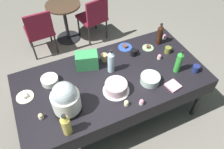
% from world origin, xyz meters
% --- Properties ---
extents(ground, '(9.00, 9.00, 0.00)m').
position_xyz_m(ground, '(0.00, 0.00, 0.00)').
color(ground, slate).
extents(potluck_table, '(2.20, 1.10, 0.75)m').
position_xyz_m(potluck_table, '(0.00, 0.00, 0.69)').
color(potluck_table, black).
rests_on(potluck_table, ground).
extents(frosted_layer_cake, '(0.29, 0.29, 0.13)m').
position_xyz_m(frosted_layer_cake, '(-0.04, -0.20, 0.81)').
color(frosted_layer_cake, silver).
rests_on(frosted_layer_cake, potluck_table).
extents(slow_cooker, '(0.29, 0.29, 0.38)m').
position_xyz_m(slow_cooker, '(-0.59, -0.21, 0.93)').
color(slow_cooker, black).
rests_on(slow_cooker, potluck_table).
extents(glass_salad_bowl, '(0.22, 0.22, 0.09)m').
position_xyz_m(glass_salad_bowl, '(0.36, -0.24, 0.79)').
color(glass_salad_bowl, '#B2C6BC').
rests_on(glass_salad_bowl, potluck_table).
extents(ceramic_snack_bowl, '(0.19, 0.19, 0.07)m').
position_xyz_m(ceramic_snack_bowl, '(-0.67, 0.22, 0.79)').
color(ceramic_snack_bowl, silver).
rests_on(ceramic_snack_bowl, potluck_table).
extents(dessert_plate_cobalt, '(0.18, 0.18, 0.04)m').
position_xyz_m(dessert_plate_cobalt, '(0.38, 0.41, 0.76)').
color(dessert_plate_cobalt, '#2D4CB2').
rests_on(dessert_plate_cobalt, potluck_table).
extents(dessert_plate_sage, '(0.15, 0.15, 0.04)m').
position_xyz_m(dessert_plate_sage, '(0.65, 0.28, 0.76)').
color(dessert_plate_sage, '#8CA87F').
rests_on(dessert_plate_sage, potluck_table).
extents(dessert_plate_cream, '(0.19, 0.19, 0.04)m').
position_xyz_m(dessert_plate_cream, '(-0.96, 0.13, 0.76)').
color(dessert_plate_cream, beige).
rests_on(dessert_plate_cream, potluck_table).
extents(cupcake_berry, '(0.05, 0.05, 0.07)m').
position_xyz_m(cupcake_berry, '(0.96, 0.35, 0.78)').
color(cupcake_berry, beige).
rests_on(cupcake_berry, potluck_table).
extents(cupcake_lemon, '(0.05, 0.05, 0.07)m').
position_xyz_m(cupcake_lemon, '(0.12, -0.47, 0.78)').
color(cupcake_lemon, beige).
rests_on(cupcake_lemon, potluck_table).
extents(cupcake_cocoa, '(0.05, 0.05, 0.07)m').
position_xyz_m(cupcake_cocoa, '(0.67, 0.04, 0.78)').
color(cupcake_cocoa, beige).
rests_on(cupcake_cocoa, potluck_table).
extents(cupcake_vanilla, '(0.05, 0.05, 0.07)m').
position_xyz_m(cupcake_vanilla, '(-0.68, -0.01, 0.78)').
color(cupcake_vanilla, beige).
rests_on(cupcake_vanilla, potluck_table).
extents(cupcake_mint, '(0.05, 0.05, 0.07)m').
position_xyz_m(cupcake_mint, '(-0.86, -0.20, 0.78)').
color(cupcake_mint, beige).
rests_on(cupcake_mint, potluck_table).
extents(cupcake_rose, '(0.05, 0.05, 0.07)m').
position_xyz_m(cupcake_rose, '(-0.03, -0.41, 0.78)').
color(cupcake_rose, beige).
rests_on(cupcake_rose, potluck_table).
extents(soda_bottle_lime_soda, '(0.07, 0.07, 0.32)m').
position_xyz_m(soda_bottle_lime_soda, '(0.74, -0.22, 0.90)').
color(soda_bottle_lime_soda, green).
rests_on(soda_bottle_lime_soda, potluck_table).
extents(soda_bottle_cola, '(0.08, 0.08, 0.31)m').
position_xyz_m(soda_bottle_cola, '(0.83, 0.31, 0.89)').
color(soda_bottle_cola, '#33190F').
rests_on(soda_bottle_cola, potluck_table).
extents(soda_bottle_water, '(0.08, 0.08, 0.32)m').
position_xyz_m(soda_bottle_water, '(0.04, 0.11, 0.90)').
color(soda_bottle_water, silver).
rests_on(soda_bottle_water, potluck_table).
extents(soda_bottle_ginger_ale, '(0.09, 0.09, 0.28)m').
position_xyz_m(soda_bottle_ginger_ale, '(-0.67, -0.45, 0.88)').
color(soda_bottle_ginger_ale, gold).
rests_on(soda_bottle_ginger_ale, potluck_table).
extents(coffee_mug_tan, '(0.12, 0.08, 0.10)m').
position_xyz_m(coffee_mug_tan, '(0.04, 0.30, 0.80)').
color(coffee_mug_tan, tan).
rests_on(coffee_mug_tan, potluck_table).
extents(coffee_mug_navy, '(0.12, 0.08, 0.09)m').
position_xyz_m(coffee_mug_navy, '(0.94, -0.32, 0.79)').
color(coffee_mug_navy, navy).
rests_on(coffee_mug_navy, potluck_table).
extents(coffee_mug_olive, '(0.12, 0.08, 0.08)m').
position_xyz_m(coffee_mug_olive, '(0.84, 0.10, 0.79)').
color(coffee_mug_olive, olive).
rests_on(coffee_mug_olive, potluck_table).
extents(coffee_mug_black, '(0.12, 0.08, 0.08)m').
position_xyz_m(coffee_mug_black, '(0.41, 0.24, 0.79)').
color(coffee_mug_black, black).
rests_on(coffee_mug_black, potluck_table).
extents(soda_carton, '(0.29, 0.23, 0.20)m').
position_xyz_m(soda_carton, '(-0.19, 0.29, 0.85)').
color(soda_carton, '#338C4C').
rests_on(soda_carton, potluck_table).
extents(paper_napkin_stack, '(0.16, 0.16, 0.02)m').
position_xyz_m(paper_napkin_stack, '(0.56, -0.41, 0.76)').
color(paper_napkin_stack, pink).
rests_on(paper_napkin_stack, potluck_table).
extents(maroon_chair_left, '(0.46, 0.46, 0.85)m').
position_xyz_m(maroon_chair_left, '(-0.55, 1.67, 0.49)').
color(maroon_chair_left, maroon).
rests_on(maroon_chair_left, ground).
extents(maroon_chair_right, '(0.52, 0.52, 0.85)m').
position_xyz_m(maroon_chair_right, '(0.41, 1.67, 0.49)').
color(maroon_chair_right, maroon).
rests_on(maroon_chair_right, ground).
extents(round_cafe_table, '(0.60, 0.60, 0.72)m').
position_xyz_m(round_cafe_table, '(-0.05, 1.90, 0.50)').
color(round_cafe_table, '#473323').
rests_on(round_cafe_table, ground).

